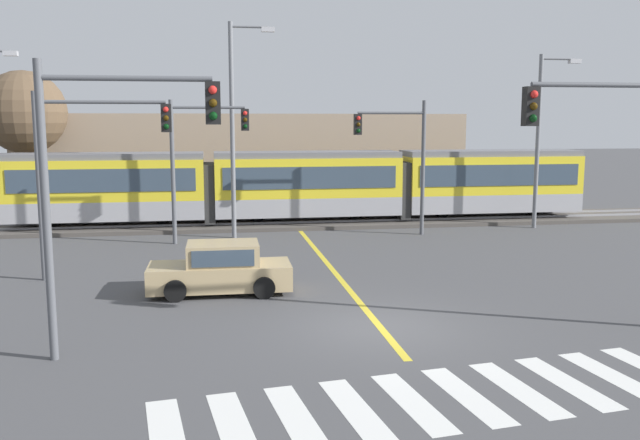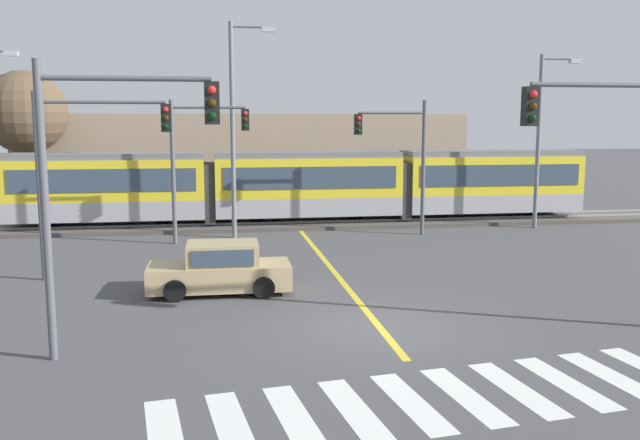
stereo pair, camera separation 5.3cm
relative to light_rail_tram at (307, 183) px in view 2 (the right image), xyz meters
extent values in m
plane|color=#474749|center=(-0.59, -17.04, -2.05)|extent=(200.00, 200.00, 0.00)
cube|color=#4C4742|center=(-0.59, 0.01, -1.96)|extent=(120.00, 4.00, 0.18)
cube|color=#939399|center=(-0.59, -0.71, -1.82)|extent=(120.00, 0.08, 0.10)
cube|color=#939399|center=(-0.59, 0.73, -1.82)|extent=(120.00, 0.08, 0.10)
cube|color=#9E9EA3|center=(-9.50, 0.01, -1.07)|extent=(9.00, 2.60, 0.90)
cube|color=yellow|center=(-9.50, 0.01, 0.33)|extent=(9.00, 2.60, 1.90)
cube|color=#384756|center=(-9.50, -1.31, 0.38)|extent=(8.28, 0.04, 1.04)
cube|color=slate|center=(-9.50, 0.01, 1.42)|extent=(9.00, 2.39, 0.28)
cylinder|color=black|center=(-7.03, 0.01, -1.52)|extent=(0.70, 0.20, 0.70)
cylinder|color=black|center=(-11.97, 0.01, -1.52)|extent=(0.70, 0.20, 0.70)
cube|color=#9E9EA3|center=(0.00, 0.01, -1.07)|extent=(9.00, 2.60, 0.90)
cube|color=yellow|center=(0.00, 0.01, 0.33)|extent=(9.00, 2.60, 1.90)
cube|color=#384756|center=(0.00, -1.31, 0.38)|extent=(8.28, 0.04, 1.04)
cube|color=slate|center=(0.00, 0.01, 1.42)|extent=(9.00, 2.39, 0.28)
cylinder|color=black|center=(2.48, 0.01, -1.52)|extent=(0.70, 0.20, 0.70)
cylinder|color=black|center=(-2.48, 0.01, -1.52)|extent=(0.70, 0.20, 0.70)
cube|color=#9E9EA3|center=(9.50, 0.01, -1.07)|extent=(9.00, 2.60, 0.90)
cube|color=yellow|center=(9.50, 0.01, 0.33)|extent=(9.00, 2.60, 1.90)
cube|color=#384756|center=(9.50, -1.31, 0.38)|extent=(8.28, 0.04, 1.04)
cube|color=slate|center=(9.50, 0.01, 1.42)|extent=(9.00, 2.39, 0.28)
cylinder|color=black|center=(11.97, 0.01, -1.52)|extent=(0.70, 0.20, 0.70)
cylinder|color=black|center=(7.03, 0.01, -1.52)|extent=(0.70, 0.20, 0.70)
cube|color=#2D2D2D|center=(-4.75, 0.01, -0.37)|extent=(0.50, 2.34, 2.80)
cube|color=#2D2D2D|center=(4.75, 0.01, -0.37)|extent=(0.50, 2.34, 2.80)
cube|color=silver|center=(-5.50, -22.14, -2.04)|extent=(0.92, 2.85, 0.01)
cube|color=silver|center=(-4.41, -22.00, -2.04)|extent=(0.92, 2.85, 0.01)
cube|color=silver|center=(-3.32, -21.85, -2.04)|extent=(0.92, 2.85, 0.01)
cube|color=silver|center=(-2.23, -21.71, -2.04)|extent=(0.92, 2.85, 0.01)
cube|color=silver|center=(-1.14, -21.56, -2.04)|extent=(0.92, 2.85, 0.01)
cube|color=silver|center=(-0.05, -21.42, -2.04)|extent=(0.92, 2.85, 0.01)
cube|color=silver|center=(1.04, -21.28, -2.04)|extent=(0.92, 2.85, 0.01)
cube|color=silver|center=(2.13, -21.13, -2.04)|extent=(0.92, 2.85, 0.01)
cube|color=silver|center=(3.22, -20.99, -2.04)|extent=(0.92, 2.85, 0.01)
cube|color=gold|center=(-0.59, -10.74, -2.04)|extent=(0.20, 17.50, 0.01)
cube|color=tan|center=(-4.47, -12.95, -1.53)|extent=(4.23, 1.77, 0.72)
cube|color=tan|center=(-4.37, -12.95, -0.85)|extent=(2.12, 1.55, 0.64)
cube|color=#384756|center=(-5.37, -12.93, -0.85)|extent=(0.12, 1.43, 0.52)
cube|color=#384756|center=(-4.39, -13.73, -0.85)|extent=(1.79, 0.07, 0.48)
cylinder|color=black|center=(-5.75, -13.78, -1.73)|extent=(0.64, 0.23, 0.64)
cylinder|color=black|center=(-5.72, -12.08, -1.73)|extent=(0.64, 0.23, 0.64)
cylinder|color=black|center=(-3.23, -13.82, -1.73)|extent=(0.64, 0.23, 0.64)
cylinder|color=black|center=(-3.20, -12.12, -1.73)|extent=(0.64, 0.23, 0.64)
cylinder|color=#515459|center=(-10.05, -10.38, 0.96)|extent=(0.18, 0.18, 6.02)
cylinder|color=#515459|center=(-8.05, -10.38, 3.64)|extent=(4.00, 0.12, 0.12)
cube|color=black|center=(-6.05, -10.38, 3.14)|extent=(0.32, 0.28, 0.90)
sphere|color=red|center=(-6.05, -10.53, 3.41)|extent=(0.18, 0.18, 0.18)
sphere|color=#3A2706|center=(-6.05, -10.53, 3.14)|extent=(0.18, 0.18, 0.18)
sphere|color=black|center=(-6.05, -10.53, 2.87)|extent=(0.18, 0.18, 0.18)
cylinder|color=#515459|center=(4.71, -3.76, 0.95)|extent=(0.18, 0.18, 5.99)
cylinder|color=#515459|center=(3.21, -3.76, 3.40)|extent=(3.00, 0.12, 0.12)
cube|color=black|center=(1.71, -3.76, 2.90)|extent=(0.32, 0.28, 0.90)
sphere|color=red|center=(1.71, -3.91, 3.17)|extent=(0.18, 0.18, 0.18)
sphere|color=#3A2706|center=(1.71, -3.91, 2.90)|extent=(0.18, 0.18, 0.18)
sphere|color=black|center=(1.71, -3.91, 2.63)|extent=(0.18, 0.18, 0.18)
cylinder|color=#515459|center=(-8.10, -18.15, 1.13)|extent=(0.18, 0.18, 6.35)
cylinder|color=#515459|center=(-6.35, -18.15, 3.92)|extent=(3.50, 0.12, 0.12)
cube|color=black|center=(-4.60, -18.15, 3.42)|extent=(0.32, 0.28, 0.90)
sphere|color=red|center=(-4.60, -18.30, 3.69)|extent=(0.18, 0.18, 0.18)
sphere|color=#3A2706|center=(-4.60, -18.30, 3.42)|extent=(0.18, 0.18, 0.18)
sphere|color=black|center=(-4.60, -18.30, 3.15)|extent=(0.18, 0.18, 0.18)
cylinder|color=#515459|center=(-6.22, -4.38, 0.93)|extent=(0.18, 0.18, 5.95)
cylinder|color=#515459|center=(-4.72, -4.38, 3.60)|extent=(3.00, 0.12, 0.12)
cube|color=black|center=(-3.22, -4.38, 3.10)|extent=(0.32, 0.28, 0.90)
sphere|color=red|center=(-3.22, -4.53, 3.37)|extent=(0.18, 0.18, 0.18)
sphere|color=#3A2706|center=(-3.22, -4.53, 3.10)|extent=(0.18, 0.18, 0.18)
sphere|color=black|center=(-3.22, -4.53, 2.83)|extent=(0.18, 0.18, 0.18)
cylinder|color=#515459|center=(4.39, -18.08, 3.88)|extent=(3.50, 0.12, 0.12)
cube|color=black|center=(2.64, -18.08, 3.38)|extent=(0.32, 0.28, 0.90)
sphere|color=red|center=(2.64, -18.23, 3.65)|extent=(0.18, 0.18, 0.18)
sphere|color=#3A2706|center=(2.64, -18.23, 3.38)|extent=(0.18, 0.18, 0.18)
sphere|color=black|center=(2.64, -18.23, 3.11)|extent=(0.18, 0.18, 0.18)
cube|color=#B2B2B7|center=(-12.70, -2.67, 5.80)|extent=(0.56, 0.28, 0.20)
cylinder|color=slate|center=(-3.71, -3.31, 2.58)|extent=(0.20, 0.20, 9.24)
cylinder|color=slate|center=(-2.92, -3.31, 7.00)|extent=(1.58, 0.12, 0.12)
cube|color=#B2B2B7|center=(-2.13, -3.31, 6.90)|extent=(0.56, 0.28, 0.20)
cylinder|color=slate|center=(10.65, -2.78, 2.04)|extent=(0.20, 0.20, 8.17)
cylinder|color=slate|center=(11.48, -2.78, 5.92)|extent=(1.67, 0.12, 0.12)
cube|color=#B2B2B7|center=(12.32, -2.78, 5.82)|extent=(0.56, 0.28, 0.20)
cylinder|color=brown|center=(-14.06, 4.25, 0.30)|extent=(0.32, 0.32, 4.69)
sphere|color=brown|center=(-14.06, 4.25, 3.50)|extent=(4.25, 4.25, 4.25)
cube|color=gray|center=(-2.53, 8.60, 0.71)|extent=(25.73, 6.00, 5.50)
camera|label=1|loc=(-4.69, -32.89, 3.05)|focal=38.00mm
camera|label=2|loc=(-4.63, -32.90, 3.05)|focal=38.00mm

